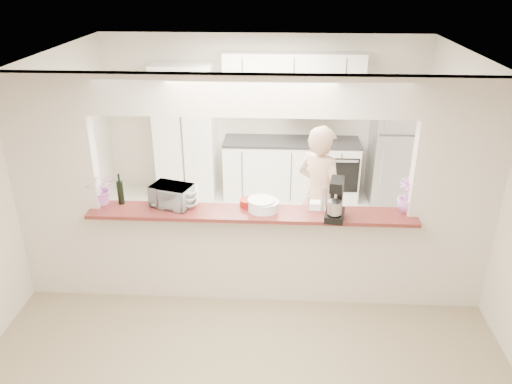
# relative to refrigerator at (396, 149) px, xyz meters

# --- Properties ---
(floor) EXTENTS (6.00, 6.00, 0.00)m
(floor) POSITION_rel_refrigerator_xyz_m (-2.05, -2.65, -0.85)
(floor) COLOR #9A8A68
(floor) RESTS_ON ground
(tile_overlay) EXTENTS (5.00, 2.90, 0.01)m
(tile_overlay) POSITION_rel_refrigerator_xyz_m (-2.05, -1.10, -0.84)
(tile_overlay) COLOR beige
(tile_overlay) RESTS_ON floor
(partition) EXTENTS (5.00, 0.15, 2.50)m
(partition) POSITION_rel_refrigerator_xyz_m (-2.05, -2.65, 0.63)
(partition) COLOR beige
(partition) RESTS_ON floor
(bar_counter) EXTENTS (3.40, 0.38, 1.09)m
(bar_counter) POSITION_rel_refrigerator_xyz_m (-2.05, -2.65, -0.27)
(bar_counter) COLOR beige
(bar_counter) RESTS_ON floor
(kitchen_cabinets) EXTENTS (3.15, 0.62, 2.25)m
(kitchen_cabinets) POSITION_rel_refrigerator_xyz_m (-2.24, 0.07, 0.12)
(kitchen_cabinets) COLOR white
(kitchen_cabinets) RESTS_ON floor
(refrigerator) EXTENTS (0.75, 0.70, 1.70)m
(refrigerator) POSITION_rel_refrigerator_xyz_m (0.00, 0.00, 0.00)
(refrigerator) COLOR #A8A8AD
(refrigerator) RESTS_ON floor
(flower_left) EXTENTS (0.39, 0.36, 0.36)m
(flower_left) POSITION_rel_refrigerator_xyz_m (-3.65, -2.60, 0.42)
(flower_left) COLOR #EB7CD7
(flower_left) RESTS_ON bar_counter
(wine_bottle_a) EXTENTS (0.06, 0.06, 0.32)m
(wine_bottle_a) POSITION_rel_refrigerator_xyz_m (-3.45, -2.58, 0.37)
(wine_bottle_a) COLOR black
(wine_bottle_a) RESTS_ON bar_counter
(wine_bottle_b) EXTENTS (0.07, 0.07, 0.34)m
(wine_bottle_b) POSITION_rel_refrigerator_xyz_m (-3.45, -2.58, 0.37)
(wine_bottle_b) COLOR black
(wine_bottle_b) RESTS_ON bar_counter
(toaster_oven) EXTENTS (0.49, 0.40, 0.23)m
(toaster_oven) POSITION_rel_refrigerator_xyz_m (-2.90, -2.60, 0.36)
(toaster_oven) COLOR #A2A2A7
(toaster_oven) RESTS_ON bar_counter
(serving_bowls) EXTENTS (0.29, 0.29, 0.20)m
(serving_bowls) POSITION_rel_refrigerator_xyz_m (-2.75, -2.60, 0.34)
(serving_bowls) COLOR white
(serving_bowls) RESTS_ON bar_counter
(plate_stack_a) EXTENTS (0.28, 0.28, 0.13)m
(plate_stack_a) POSITION_rel_refrigerator_xyz_m (-1.95, -2.67, 0.30)
(plate_stack_a) COLOR white
(plate_stack_a) RESTS_ON bar_counter
(plate_stack_b) EXTENTS (0.30, 0.30, 0.10)m
(plate_stack_b) POSITION_rel_refrigerator_xyz_m (-1.91, -2.66, 0.29)
(plate_stack_b) COLOR white
(plate_stack_b) RESTS_ON bar_counter
(red_bowl) EXTENTS (0.16, 0.16, 0.08)m
(red_bowl) POSITION_rel_refrigerator_xyz_m (-2.10, -2.57, 0.28)
(red_bowl) COLOR maroon
(red_bowl) RESTS_ON bar_counter
(tan_bowl) EXTENTS (0.14, 0.14, 0.07)m
(tan_bowl) POSITION_rel_refrigerator_xyz_m (-1.87, -2.57, 0.27)
(tan_bowl) COLOR tan
(tan_bowl) RESTS_ON bar_counter
(utensil_caddy) EXTENTS (0.27, 0.16, 0.24)m
(utensil_caddy) POSITION_rel_refrigerator_xyz_m (-1.33, -2.60, 0.34)
(utensil_caddy) COLOR silver
(utensil_caddy) RESTS_ON bar_counter
(stand_mixer) EXTENTS (0.23, 0.32, 0.43)m
(stand_mixer) POSITION_rel_refrigerator_xyz_m (-1.20, -2.79, 0.43)
(stand_mixer) COLOR black
(stand_mixer) RESTS_ON bar_counter
(flower_right) EXTENTS (0.22, 0.22, 0.36)m
(flower_right) POSITION_rel_refrigerator_xyz_m (-0.45, -2.60, 0.42)
(flower_right) COLOR #A161B5
(flower_right) RESTS_ON bar_counter
(person) EXTENTS (0.76, 0.74, 1.76)m
(person) POSITION_rel_refrigerator_xyz_m (-1.28, -1.85, 0.03)
(person) COLOR tan
(person) RESTS_ON floor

